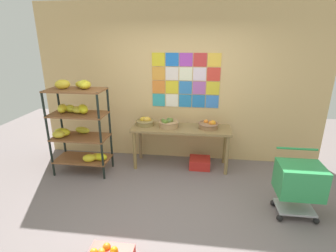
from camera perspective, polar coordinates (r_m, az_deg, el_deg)
ground at (r=3.56m, az=-0.69°, el=-19.53°), size 9.69×9.69×0.00m
back_wall_with_art at (r=4.72m, az=2.48°, el=9.11°), size 5.17×0.07×2.82m
banana_shelf_unit at (r=4.50m, az=-19.16°, el=1.03°), size 0.92×0.48×1.59m
display_table at (r=4.52m, az=2.89°, el=-1.48°), size 1.70×0.55×0.74m
fruit_basket_left at (r=4.47m, az=0.10°, el=0.61°), size 0.35×0.35×0.17m
fruit_basket_centre at (r=4.48m, az=8.96°, el=0.24°), size 0.34×0.34×0.15m
fruit_basket_right at (r=4.61m, az=-4.99°, el=1.01°), size 0.34×0.34×0.15m
produce_crate_under_table at (r=4.71m, az=7.00°, el=-8.06°), size 0.36×0.33×0.18m
shopping_cart at (r=3.73m, az=26.94°, el=-10.88°), size 0.54×0.47×0.85m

